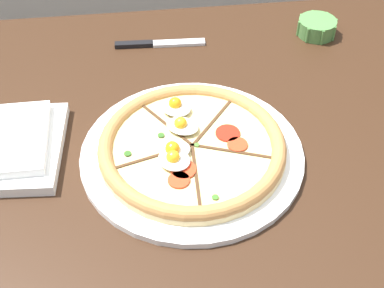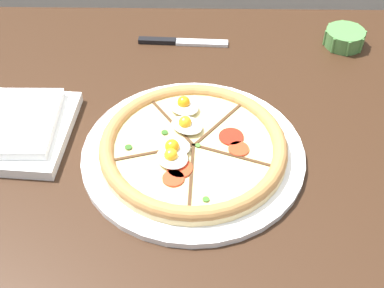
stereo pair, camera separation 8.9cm
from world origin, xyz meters
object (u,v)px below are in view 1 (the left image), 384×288
Objects in this scene: pizza at (192,149)px; ramekin_bowl at (317,27)px; dining_table at (193,170)px; knife_main at (159,44)px.

ramekin_bowl is (0.32, 0.34, -0.00)m from pizza.
pizza is at bearing -133.06° from ramekin_bowl.
pizza reaches higher than dining_table.
ramekin_bowl is 0.46× the size of knife_main.
pizza is at bearing -99.27° from dining_table.
knife_main reaches higher than dining_table.
dining_table is 3.98× the size of pizza.
dining_table is 0.44m from ramekin_bowl.
knife_main is at bearing 94.81° from pizza.
dining_table is at bearing 80.73° from pizza.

